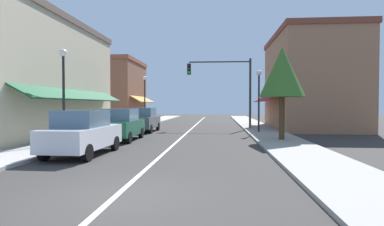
{
  "coord_description": "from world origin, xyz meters",
  "views": [
    {
      "loc": [
        2.21,
        -6.32,
        1.97
      ],
      "look_at": [
        0.34,
        15.72,
        1.39
      ],
      "focal_mm": 29.08,
      "sensor_mm": 36.0,
      "label": 1
    }
  ],
  "objects_px": {
    "street_lamp_left_far": "(145,92)",
    "tree_right_near": "(282,73)",
    "street_lamp_left_near": "(63,80)",
    "parked_car_nearest_left": "(83,133)",
    "parked_car_second_left": "(121,125)",
    "street_lamp_right_mid": "(259,90)",
    "traffic_signal_mast_arm": "(228,81)",
    "parked_car_third_left": "(144,120)"
  },
  "relations": [
    {
      "from": "parked_car_third_left",
      "to": "street_lamp_right_mid",
      "type": "xyz_separation_m",
      "value": [
        8.22,
        -0.59,
        2.09
      ]
    },
    {
      "from": "parked_car_nearest_left",
      "to": "street_lamp_left_far",
      "type": "height_order",
      "value": "street_lamp_left_far"
    },
    {
      "from": "parked_car_second_left",
      "to": "street_lamp_right_mid",
      "type": "bearing_deg",
      "value": 30.29
    },
    {
      "from": "parked_car_third_left",
      "to": "street_lamp_left_near",
      "type": "bearing_deg",
      "value": -103.78
    },
    {
      "from": "traffic_signal_mast_arm",
      "to": "street_lamp_left_near",
      "type": "relative_size",
      "value": 1.24
    },
    {
      "from": "street_lamp_right_mid",
      "to": "traffic_signal_mast_arm",
      "type": "bearing_deg",
      "value": 116.24
    },
    {
      "from": "street_lamp_left_far",
      "to": "parked_car_second_left",
      "type": "bearing_deg",
      "value": -82.32
    },
    {
      "from": "traffic_signal_mast_arm",
      "to": "tree_right_near",
      "type": "distance_m",
      "value": 9.15
    },
    {
      "from": "parked_car_nearest_left",
      "to": "parked_car_third_left",
      "type": "xyz_separation_m",
      "value": [
        -0.15,
        10.55,
        0.0
      ]
    },
    {
      "from": "parked_car_second_left",
      "to": "street_lamp_left_far",
      "type": "height_order",
      "value": "street_lamp_left_far"
    },
    {
      "from": "parked_car_nearest_left",
      "to": "traffic_signal_mast_arm",
      "type": "relative_size",
      "value": 0.72
    },
    {
      "from": "street_lamp_right_mid",
      "to": "street_lamp_left_far",
      "type": "bearing_deg",
      "value": 141.95
    },
    {
      "from": "parked_car_second_left",
      "to": "street_lamp_left_near",
      "type": "relative_size",
      "value": 0.89
    },
    {
      "from": "parked_car_nearest_left",
      "to": "street_lamp_left_near",
      "type": "distance_m",
      "value": 3.98
    },
    {
      "from": "parked_car_nearest_left",
      "to": "parked_car_second_left",
      "type": "bearing_deg",
      "value": 92.1
    },
    {
      "from": "street_lamp_left_near",
      "to": "street_lamp_right_mid",
      "type": "bearing_deg",
      "value": 36.19
    },
    {
      "from": "parked_car_third_left",
      "to": "street_lamp_left_far",
      "type": "height_order",
      "value": "street_lamp_left_far"
    },
    {
      "from": "parked_car_nearest_left",
      "to": "street_lamp_right_mid",
      "type": "bearing_deg",
      "value": 52.36
    },
    {
      "from": "parked_car_nearest_left",
      "to": "street_lamp_left_near",
      "type": "relative_size",
      "value": 0.89
    },
    {
      "from": "parked_car_nearest_left",
      "to": "street_lamp_right_mid",
      "type": "relative_size",
      "value": 0.95
    },
    {
      "from": "parked_car_second_left",
      "to": "parked_car_nearest_left",
      "type": "bearing_deg",
      "value": -90.24
    },
    {
      "from": "street_lamp_left_far",
      "to": "parked_car_third_left",
      "type": "bearing_deg",
      "value": -77.19
    },
    {
      "from": "parked_car_nearest_left",
      "to": "tree_right_near",
      "type": "distance_m",
      "value": 10.49
    },
    {
      "from": "parked_car_third_left",
      "to": "street_lamp_left_near",
      "type": "xyz_separation_m",
      "value": [
        -1.92,
        -8.01,
        2.26
      ]
    },
    {
      "from": "parked_car_second_left",
      "to": "traffic_signal_mast_arm",
      "type": "distance_m",
      "value": 11.29
    },
    {
      "from": "street_lamp_left_near",
      "to": "parked_car_nearest_left",
      "type": "bearing_deg",
      "value": -50.76
    },
    {
      "from": "parked_car_second_left",
      "to": "tree_right_near",
      "type": "distance_m",
      "value": 9.17
    },
    {
      "from": "street_lamp_left_far",
      "to": "traffic_signal_mast_arm",
      "type": "bearing_deg",
      "value": -25.1
    },
    {
      "from": "street_lamp_left_far",
      "to": "tree_right_near",
      "type": "height_order",
      "value": "tree_right_near"
    },
    {
      "from": "street_lamp_right_mid",
      "to": "tree_right_near",
      "type": "distance_m",
      "value": 4.85
    },
    {
      "from": "traffic_signal_mast_arm",
      "to": "street_lamp_left_far",
      "type": "relative_size",
      "value": 1.22
    },
    {
      "from": "parked_car_second_left",
      "to": "traffic_signal_mast_arm",
      "type": "bearing_deg",
      "value": 54.54
    },
    {
      "from": "parked_car_third_left",
      "to": "traffic_signal_mast_arm",
      "type": "xyz_separation_m",
      "value": [
        6.24,
        3.43,
        3.07
      ]
    },
    {
      "from": "parked_car_second_left",
      "to": "tree_right_near",
      "type": "bearing_deg",
      "value": 0.17
    },
    {
      "from": "parked_car_third_left",
      "to": "street_lamp_left_far",
      "type": "bearing_deg",
      "value": 102.52
    },
    {
      "from": "parked_car_second_left",
      "to": "street_lamp_right_mid",
      "type": "distance_m",
      "value": 9.74
    },
    {
      "from": "street_lamp_left_far",
      "to": "street_lamp_left_near",
      "type": "bearing_deg",
      "value": -91.16
    },
    {
      "from": "street_lamp_left_near",
      "to": "tree_right_near",
      "type": "relative_size",
      "value": 0.92
    },
    {
      "from": "street_lamp_left_near",
      "to": "parked_car_second_left",
      "type": "bearing_deg",
      "value": 50.96
    },
    {
      "from": "parked_car_nearest_left",
      "to": "parked_car_second_left",
      "type": "distance_m",
      "value": 5.02
    },
    {
      "from": "street_lamp_left_near",
      "to": "street_lamp_left_far",
      "type": "bearing_deg",
      "value": 88.84
    },
    {
      "from": "parked_car_second_left",
      "to": "traffic_signal_mast_arm",
      "type": "xyz_separation_m",
      "value": [
        6.15,
        8.96,
        3.07
      ]
    }
  ]
}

